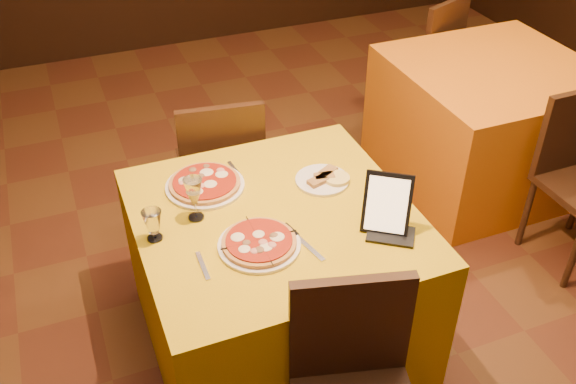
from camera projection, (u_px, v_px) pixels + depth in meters
name	position (u px, v px, depth m)	size (l,w,h in m)	color
floor	(343.00, 311.00, 3.17)	(6.00, 7.00, 0.01)	#5E2D19
main_table	(276.00, 281.00, 2.80)	(1.10, 1.10, 0.75)	gold
side_table	(487.00, 123.00, 3.90)	(1.10, 1.10, 0.75)	orange
chair_main_far	(219.00, 167.00, 3.37)	(0.47, 0.47, 0.91)	#301E0F
chair_side_far	(418.00, 58.00, 4.46)	(0.44, 0.44, 0.91)	black
pizza_near	(259.00, 243.00, 2.40)	(0.31, 0.31, 0.03)	white
pizza_far	(205.00, 184.00, 2.71)	(0.34, 0.34, 0.03)	white
cutlet_dish	(322.00, 179.00, 2.75)	(0.23, 0.23, 0.03)	white
wine_glass	(194.00, 199.00, 2.50)	(0.08, 0.08, 0.19)	#DFCB7E
water_glass	(153.00, 225.00, 2.41)	(0.07, 0.07, 0.13)	silver
tablet	(387.00, 204.00, 2.43)	(0.18, 0.02, 0.24)	black
knife	(304.00, 243.00, 2.43)	(0.24, 0.02, 0.01)	#BAB9C0
fork_near	(203.00, 266.00, 2.32)	(0.16, 0.02, 0.01)	silver
fork_far	(235.00, 170.00, 2.82)	(0.15, 0.02, 0.01)	silver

